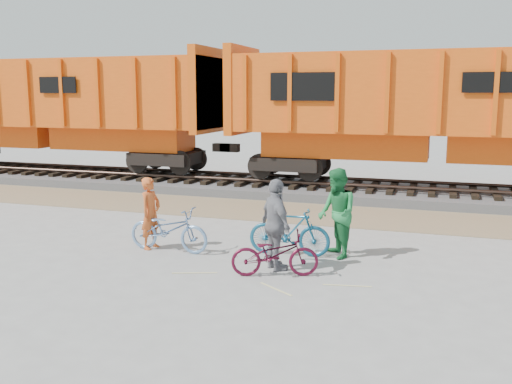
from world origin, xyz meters
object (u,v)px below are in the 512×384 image
person_woman (276,225)px  person_solo (151,213)px  hopper_car_center (440,110)px  bicycle_blue (169,229)px  bicycle_teal (289,231)px  person_man (337,213)px  hopper_car_left (55,106)px  bicycle_maroon (275,254)px

person_woman → person_solo: bearing=35.8°
hopper_car_center → bicycle_blue: bearing=-123.2°
bicycle_teal → person_woman: (0.01, -1.09, 0.38)m
person_man → person_woman: 1.62m
person_man → person_woman: bearing=-68.5°
bicycle_teal → person_solo: person_solo is taller
hopper_car_center → person_man: hopper_car_center is taller
bicycle_blue → person_man: person_man is taller
bicycle_teal → person_man: person_man is taller
person_woman → person_man: bearing=-80.0°
bicycle_blue → person_woman: person_woman is taller
hopper_car_center → bicycle_blue: (-5.56, -8.50, -2.50)m
hopper_car_left → bicycle_teal: hopper_car_left is taller
hopper_car_left → hopper_car_center: bearing=0.0°
bicycle_maroon → person_man: (0.89, 1.69, 0.53)m
person_man → hopper_car_left: bearing=-151.6°
bicycle_teal → person_solo: bearing=95.1°
hopper_car_center → bicycle_maroon: 10.19m
bicycle_blue → person_woman: 2.76m
bicycle_blue → person_man: 3.76m
bicycle_teal → person_man: size_ratio=0.93×
hopper_car_center → hopper_car_left: bearing=180.0°
hopper_car_left → person_woman: size_ratio=7.55×
bicycle_blue → bicycle_maroon: bearing=-107.4°
bicycle_blue → person_man: (3.66, 0.73, 0.47)m
hopper_car_left → person_man: size_ratio=7.20×
bicycle_blue → bicycle_maroon: size_ratio=1.13×
hopper_car_left → hopper_car_center: same height
person_man → person_woman: person_man is taller
bicycle_blue → bicycle_maroon: (2.78, -0.96, -0.06)m
hopper_car_left → person_solo: size_ratio=8.51×
person_man → person_woman: size_ratio=1.05×
bicycle_maroon → person_woman: person_woman is taller
hopper_car_center → bicycle_teal: (-2.90, -7.97, -2.46)m
person_woman → hopper_car_left: bearing=10.7°
bicycle_teal → person_solo: size_ratio=1.10×
bicycle_teal → person_woman: person_woman is taller
hopper_car_center → person_woman: 9.73m
hopper_car_center → person_man: bearing=-103.7°
bicycle_maroon → person_woman: bearing=-5.1°
bicycle_maroon → bicycle_blue: bearing=51.8°
bicycle_blue → person_solo: (-0.50, 0.10, 0.32)m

